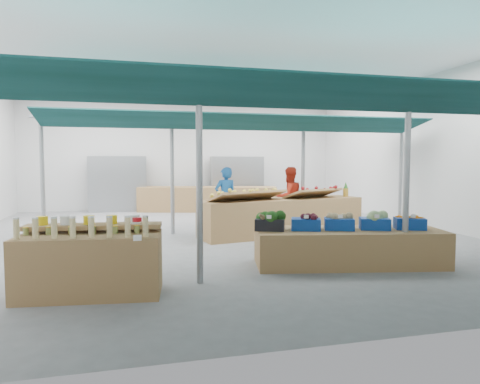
% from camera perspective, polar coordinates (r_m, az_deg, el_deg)
% --- Properties ---
extents(floor, '(13.00, 13.00, 0.00)m').
position_cam_1_polar(floor, '(10.60, -3.27, -5.83)').
color(floor, slate).
rests_on(floor, ground).
extents(hall, '(13.00, 13.00, 13.00)m').
position_cam_1_polar(hall, '(11.89, -4.64, 8.02)').
color(hall, silver).
rests_on(hall, ground).
extents(pole_grid, '(10.00, 4.60, 3.00)m').
position_cam_1_polar(pole_grid, '(8.93, 3.54, 4.01)').
color(pole_grid, gray).
rests_on(pole_grid, floor).
extents(awnings, '(9.50, 7.08, 0.30)m').
position_cam_1_polar(awnings, '(8.98, 3.57, 10.20)').
color(awnings, '#0B312F').
rests_on(awnings, pole_grid).
extents(back_shelving_left, '(2.00, 0.50, 2.00)m').
position_cam_1_polar(back_shelving_left, '(16.29, -15.99, 1.00)').
color(back_shelving_left, '#B23F33').
rests_on(back_shelving_left, floor).
extents(back_shelving_right, '(2.00, 0.50, 2.00)m').
position_cam_1_polar(back_shelving_right, '(16.76, -0.41, 1.24)').
color(back_shelving_right, '#B23F33').
rests_on(back_shelving_right, floor).
extents(bottle_shelf, '(1.96, 1.32, 1.11)m').
position_cam_1_polar(bottle_shelf, '(6.25, -19.25, -8.76)').
color(bottle_shelf, olive).
rests_on(bottle_shelf, floor).
extents(veg_counter, '(3.39, 1.69, 0.63)m').
position_cam_1_polar(veg_counter, '(7.80, 14.31, -7.16)').
color(veg_counter, olive).
rests_on(veg_counter, floor).
extents(fruit_counter, '(4.31, 1.80, 0.90)m').
position_cam_1_polar(fruit_counter, '(10.71, 5.62, -3.31)').
color(fruit_counter, olive).
rests_on(fruit_counter, floor).
extents(far_counter, '(5.11, 2.28, 0.90)m').
position_cam_1_polar(far_counter, '(15.79, -4.34, -0.94)').
color(far_counter, olive).
rests_on(far_counter, floor).
extents(vendor_left, '(0.68, 0.51, 1.68)m').
position_cam_1_polar(vendor_left, '(11.39, -1.94, -0.89)').
color(vendor_left, '#165094').
rests_on(vendor_left, floor).
extents(vendor_right, '(0.92, 0.78, 1.68)m').
position_cam_1_polar(vendor_right, '(11.90, 6.57, -0.70)').
color(vendor_right, red).
rests_on(vendor_right, floor).
extents(crate_broccoli, '(0.60, 0.51, 0.35)m').
position_cam_1_polar(crate_broccoli, '(7.43, 4.02, -3.89)').
color(crate_broccoli, black).
rests_on(crate_broccoli, veg_counter).
extents(crate_beets, '(0.60, 0.51, 0.29)m').
position_cam_1_polar(crate_beets, '(7.54, 8.79, -4.01)').
color(crate_beets, navy).
rests_on(crate_beets, veg_counter).
extents(crate_celeriac, '(0.60, 0.51, 0.31)m').
position_cam_1_polar(crate_celeriac, '(7.68, 13.08, -3.84)').
color(crate_celeriac, navy).
rests_on(crate_celeriac, veg_counter).
extents(crate_cabbage, '(0.60, 0.51, 0.35)m').
position_cam_1_polar(crate_cabbage, '(7.87, 17.51, -3.63)').
color(crate_cabbage, navy).
rests_on(crate_cabbage, veg_counter).
extents(crate_carrots, '(0.60, 0.51, 0.29)m').
position_cam_1_polar(crate_carrots, '(8.12, 21.68, -3.84)').
color(crate_carrots, navy).
rests_on(crate_carrots, veg_counter).
extents(sparrow, '(0.12, 0.09, 0.11)m').
position_cam_1_polar(sparrow, '(7.29, 3.00, -3.33)').
color(sparrow, brown).
rests_on(sparrow, crate_broccoli).
extents(pole_ribbon, '(0.12, 0.12, 0.28)m').
position_cam_1_polar(pole_ribbon, '(5.44, -13.55, -3.81)').
color(pole_ribbon, '#B50C12').
rests_on(pole_ribbon, pole_grid).
extents(apple_heap_yellow, '(2.02, 1.38, 0.27)m').
position_cam_1_polar(apple_heap_yellow, '(10.08, 1.06, -0.23)').
color(apple_heap_yellow, '#997247').
rests_on(apple_heap_yellow, fruit_counter).
extents(apple_heap_red, '(1.65, 1.22, 0.27)m').
position_cam_1_polar(apple_heap_red, '(11.02, 9.69, 0.07)').
color(apple_heap_red, '#997247').
rests_on(apple_heap_red, fruit_counter).
extents(pineapple, '(0.14, 0.14, 0.39)m').
position_cam_1_polar(pineapple, '(11.66, 13.91, 0.30)').
color(pineapple, '#8C6019').
rests_on(pineapple, fruit_counter).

